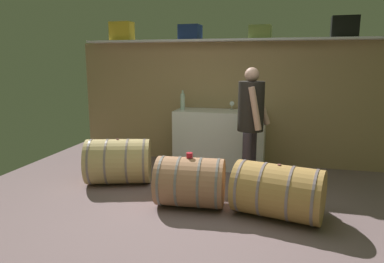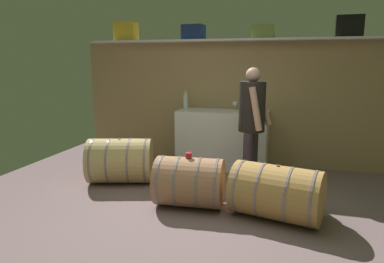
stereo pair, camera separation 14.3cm
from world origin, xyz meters
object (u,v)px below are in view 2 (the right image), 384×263
Objects in this scene: toolcase_black at (349,26)px; work_cabinet at (222,139)px; wine_glass at (235,104)px; tasting_cup at (189,155)px; toolcase_navy at (194,32)px; wine_barrel_flank at (277,192)px; wine_barrel_far at (120,161)px; toolcase_olive at (264,32)px; winemaker_pouring at (252,116)px; toolcase_yellow at (126,32)px; wine_bottle_clear at (186,101)px; wine_barrel_near at (190,182)px.

toolcase_black is 2.49m from work_cabinet.
tasting_cup is (-0.23, -1.83, -0.40)m from wine_glass.
toolcase_navy is 2.47m from tasting_cup.
toolcase_black reaches higher than work_cabinet.
wine_barrel_far is at bearing 177.46° from wine_barrel_flank.
toolcase_olive is 0.32× the size of wine_barrel_far.
toolcase_olive is 1.19m from wine_glass.
wine_glass reaches higher than work_cabinet.
work_cabinet is at bearing 131.35° from wine_barrel_flank.
work_cabinet is at bearing -157.57° from toolcase_olive.
toolcase_navy reaches higher than work_cabinet.
winemaker_pouring reaches higher than tasting_cup.
toolcase_navy reaches higher than wine_barrel_flank.
toolcase_yellow reaches higher than wine_barrel_flank.
toolcase_navy is 1.06× the size of wine_bottle_clear.
toolcase_black is 2.00m from wine_glass.
toolcase_yellow reaches higher than tasting_cup.
winemaker_pouring reaches higher than work_cabinet.
toolcase_navy is (1.20, 0.00, -0.04)m from toolcase_yellow.
toolcase_black is 0.26× the size of work_cabinet.
wine_barrel_flank is (0.79, -1.90, -0.72)m from wine_glass.
toolcase_olive reaches higher than tasting_cup.
wine_barrel_far is 13.62× the size of tasting_cup.
wine_barrel_far is (0.51, -1.35, -1.88)m from toolcase_yellow.
toolcase_navy is at bearing 100.26° from wine_barrel_near.
toolcase_olive is at bearing 3.78° from toolcase_navy.
toolcase_yellow is 2.97m from tasting_cup.
toolcase_olive is 4.39× the size of tasting_cup.
wine_bottle_clear is 1.47m from winemaker_pouring.
tasting_cup is at bearing -171.22° from wine_barrel_flank.
winemaker_pouring is (-0.01, -1.07, -1.14)m from toolcase_olive.
wine_glass is 0.13× the size of wine_barrel_flank.
wine_bottle_clear is (1.12, -0.20, -1.13)m from toolcase_yellow.
wine_barrel_near is (-0.22, -1.83, -0.72)m from wine_glass.
winemaker_pouring is (2.31, -1.07, -1.20)m from toolcase_yellow.
work_cabinet is 0.88× the size of winemaker_pouring.
wine_bottle_clear is (-0.08, -0.20, -1.09)m from toolcase_navy.
wine_barrel_flank is (-0.83, -1.95, -1.89)m from toolcase_black.
wine_barrel_near is 0.79× the size of wine_barrel_flank.
toolcase_olive reaches higher than wine_barrel_far.
winemaker_pouring is at bearing -136.52° from toolcase_black.
work_cabinet is 4.58× the size of wine_bottle_clear.
wine_glass is at bearing 41.54° from work_cabinet.
toolcase_navy reaches higher than wine_barrel_near.
toolcase_yellow is 0.26× the size of work_cabinet.
toolcase_olive is at bearing 6.89° from wine_glass.
toolcase_navy is at bearing 176.03° from wine_glass.
wine_barrel_near is (1.69, -1.88, -1.90)m from toolcase_yellow.
winemaker_pouring is at bearing -40.14° from toolcase_navy.
toolcase_navy is at bearing 104.21° from tasting_cup.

